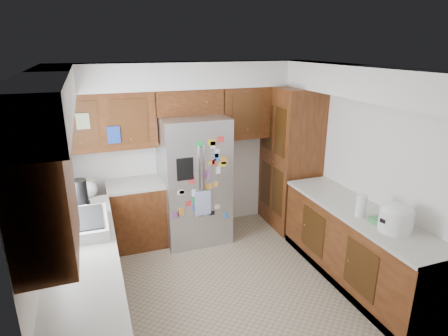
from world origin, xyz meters
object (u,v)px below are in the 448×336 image
Objects in this scene: paper_towel at (361,206)px; pantry at (290,158)px; rice_cooker at (396,217)px; fridge at (194,180)px.

pantry is at bearing 86.41° from paper_towel.
rice_cooker is at bearing -90.01° from pantry.
pantry reaches higher than rice_cooker.
paper_towel is (-0.11, 0.39, -0.03)m from rice_cooker.
fridge is 7.09× the size of paper_towel.
pantry is 8.47× the size of paper_towel.
pantry is 2.15m from rice_cooker.
fridge reaches higher than rice_cooker.
pantry reaches higher than fridge.
paper_towel is (1.39, -1.81, 0.15)m from fridge.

